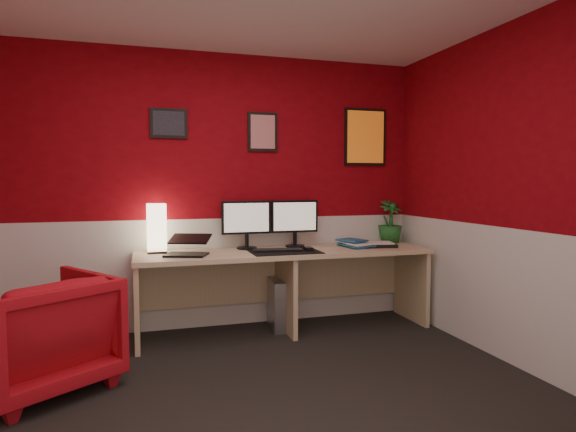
% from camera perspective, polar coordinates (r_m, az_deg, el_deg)
% --- Properties ---
extents(ground, '(4.00, 3.50, 0.01)m').
position_cam_1_polar(ground, '(3.07, -4.55, -21.85)').
color(ground, black).
rests_on(ground, ground).
extents(wall_back, '(4.00, 0.01, 2.50)m').
position_cam_1_polar(wall_back, '(4.49, -9.41, 2.87)').
color(wall_back, maroon).
rests_on(wall_back, ground).
extents(wall_front, '(4.00, 0.01, 2.50)m').
position_cam_1_polar(wall_front, '(1.11, 14.61, -0.71)').
color(wall_front, maroon).
rests_on(wall_front, ground).
extents(wall_right, '(0.01, 3.50, 2.50)m').
position_cam_1_polar(wall_right, '(3.73, 26.92, 2.25)').
color(wall_right, maroon).
rests_on(wall_right, ground).
extents(wainscot_back, '(4.00, 0.01, 1.00)m').
position_cam_1_polar(wainscot_back, '(4.56, -9.29, -6.60)').
color(wainscot_back, silver).
rests_on(wainscot_back, ground).
extents(wainscot_right, '(0.01, 3.50, 1.00)m').
position_cam_1_polar(wainscot_right, '(3.82, 26.50, -9.06)').
color(wainscot_right, silver).
rests_on(wainscot_right, ground).
extents(desk, '(2.60, 0.65, 0.73)m').
position_cam_1_polar(desk, '(4.39, -0.27, -8.77)').
color(desk, tan).
rests_on(desk, ground).
extents(shoji_lamp, '(0.16, 0.16, 0.40)m').
position_cam_1_polar(shoji_lamp, '(4.30, -15.16, -1.54)').
color(shoji_lamp, '#FFE5B2').
rests_on(shoji_lamp, desk).
extents(laptop, '(0.39, 0.33, 0.22)m').
position_cam_1_polar(laptop, '(4.07, -11.85, -3.07)').
color(laptop, black).
rests_on(laptop, desk).
extents(monitor_left, '(0.45, 0.06, 0.58)m').
position_cam_1_polar(monitor_left, '(4.40, -4.88, -0.12)').
color(monitor_left, black).
rests_on(monitor_left, desk).
extents(monitor_right, '(0.45, 0.06, 0.58)m').
position_cam_1_polar(monitor_right, '(4.52, 0.82, 0.01)').
color(monitor_right, black).
rests_on(monitor_right, desk).
extents(desk_mat, '(0.60, 0.38, 0.01)m').
position_cam_1_polar(desk_mat, '(4.21, -0.33, -4.21)').
color(desk_mat, black).
rests_on(desk_mat, desk).
extents(keyboard, '(0.43, 0.19, 0.02)m').
position_cam_1_polar(keyboard, '(4.23, -1.25, -4.01)').
color(keyboard, black).
rests_on(keyboard, desk_mat).
extents(mouse, '(0.06, 0.10, 0.03)m').
position_cam_1_polar(mouse, '(4.27, 2.41, -3.86)').
color(mouse, black).
rests_on(mouse, desk_mat).
extents(book_bottom, '(0.28, 0.35, 0.03)m').
position_cam_1_polar(book_bottom, '(4.52, 6.74, -3.52)').
color(book_bottom, '#1E598C').
rests_on(book_bottom, desk).
extents(book_middle, '(0.22, 0.29, 0.02)m').
position_cam_1_polar(book_middle, '(4.49, 6.82, -3.27)').
color(book_middle, silver).
rests_on(book_middle, book_bottom).
extents(book_top, '(0.27, 0.30, 0.02)m').
position_cam_1_polar(book_top, '(4.49, 6.67, -2.98)').
color(book_top, '#1E598C').
rests_on(book_top, book_middle).
extents(zen_tray, '(0.40, 0.32, 0.03)m').
position_cam_1_polar(zen_tray, '(4.64, 10.30, -3.36)').
color(zen_tray, black).
rests_on(zen_tray, desk).
extents(potted_plant, '(0.28, 0.28, 0.43)m').
position_cam_1_polar(potted_plant, '(4.94, 11.88, -0.63)').
color(potted_plant, '#19591E').
rests_on(potted_plant, desk).
extents(pc_tower, '(0.24, 0.46, 0.45)m').
position_cam_1_polar(pc_tower, '(4.54, -0.84, -10.14)').
color(pc_tower, '#99999E').
rests_on(pc_tower, ground).
extents(armchair, '(1.11, 1.12, 0.74)m').
position_cam_1_polar(armchair, '(3.58, -27.23, -12.10)').
color(armchair, '#B1101A').
rests_on(armchair, ground).
extents(art_left, '(0.32, 0.02, 0.26)m').
position_cam_1_polar(art_left, '(4.47, -13.82, 10.51)').
color(art_left, black).
rests_on(art_left, wall_back).
extents(art_center, '(0.28, 0.02, 0.36)m').
position_cam_1_polar(art_center, '(4.59, -3.00, 9.82)').
color(art_center, red).
rests_on(art_center, wall_back).
extents(art_right, '(0.44, 0.02, 0.56)m').
position_cam_1_polar(art_right, '(4.94, 9.03, 9.13)').
color(art_right, orange).
rests_on(art_right, wall_back).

